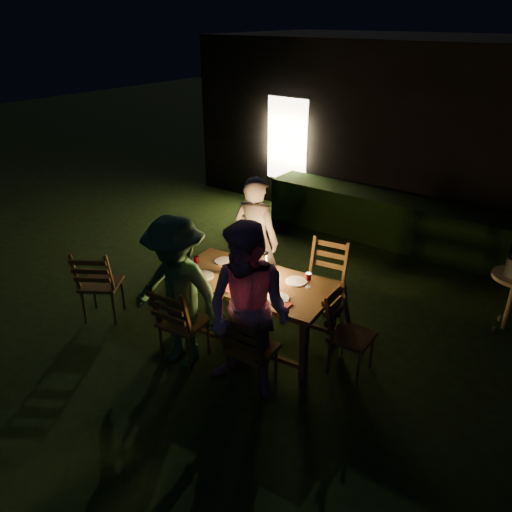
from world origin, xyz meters
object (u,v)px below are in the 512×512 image
Objects in this scene: person_house_side at (256,240)px; person_opp_left at (177,294)px; chair_end at (349,347)px; chair_near_right at (251,362)px; chair_far_left at (254,282)px; bottle_table at (235,264)px; lantern at (259,267)px; chair_spare at (102,296)px; person_opp_right at (249,313)px; chair_far_right at (321,298)px; dining_table at (253,286)px; chair_near_left at (183,335)px.

person_opp_left is at bearing 90.00° from person_house_side.
person_house_side reaches higher than chair_end.
chair_near_right is at bearing 119.49° from person_house_side.
bottle_table reaches higher than chair_far_left.
lantern is at bearing 60.11° from person_opp_left.
person_opp_right is at bearing -32.05° from chair_spare.
chair_far_left is at bearing 119.59° from person_opp_right.
person_opp_right reaches higher than chair_end.
chair_end is 1.96m from person_house_side.
person_opp_right reaches higher than chair_near_right.
chair_far_right is 1.26m from bottle_table.
chair_far_left is 3.25× the size of bottle_table.
chair_near_right is 1.07m from person_opp_left.
person_opp_left is (0.16, -1.58, 0.61)m from chair_far_left.
dining_table is at bearing 118.76° from person_opp_right.
lantern reaches higher than chair_spare.
dining_table is 0.33m from bottle_table.
chair_near_right is at bearing 113.79° from chair_far_left.
chair_end is 0.56× the size of person_house_side.
chair_far_left is 1.70m from person_opp_left.
chair_end is at bearing 26.05° from person_opp_left.
person_opp_right reaches higher than person_opp_left.
person_opp_right reaches higher than bottle_table.
bottle_table is at bearing 98.16° from chair_far_left.
chair_near_right is 2.89× the size of lantern.
chair_far_left reaches higher than dining_table.
lantern is (-0.48, 0.78, 0.64)m from chair_near_right.
bottle_table is at bearing -180.00° from dining_table.
lantern is (1.86, 0.86, 0.63)m from chair_spare.
person_house_side reaches higher than dining_table.
chair_near_right is at bearing -58.27° from lantern.
bottle_table is (-0.25, -0.03, 0.22)m from dining_table.
lantern is 1.25× the size of bottle_table.
chair_near_left is 0.90m from chair_near_right.
chair_far_left is at bearing 120.46° from dining_table.
chair_end is (1.22, 0.12, -0.41)m from dining_table.
lantern is at bearing 123.00° from person_house_side.
dining_table is 1.96× the size of chair_near_right.
bottle_table is (0.12, 0.79, 0.61)m from chair_near_left.
dining_table is 1.83× the size of chair_far_right.
bottle_table reaches higher than dining_table.
lantern is (0.41, 0.92, 0.06)m from person_opp_left.
person_opp_left reaches higher than lantern.
person_opp_left is 1.01m from lantern.
person_house_side reaches higher than chair_near_right.
chair_spare reaches higher than chair_near_right.
lantern is (0.04, 0.05, 0.24)m from dining_table.
chair_near_right is 0.96× the size of chair_spare.
lantern is (0.57, -0.72, 0.07)m from person_house_side.
person_house_side is 5.02× the size of lantern.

